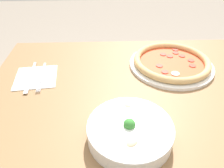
% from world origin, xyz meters
% --- Properties ---
extents(dining_table, '(1.21, 0.84, 0.77)m').
position_xyz_m(dining_table, '(0.00, 0.00, 0.66)').
color(dining_table, olive).
rests_on(dining_table, ground_plane).
extents(pizza, '(0.34, 0.34, 0.04)m').
position_xyz_m(pizza, '(-0.09, -0.18, 0.79)').
color(pizza, white).
rests_on(pizza, dining_table).
extents(bowl, '(0.23, 0.23, 0.07)m').
position_xyz_m(bowl, '(0.11, 0.18, 0.80)').
color(bowl, white).
rests_on(bowl, dining_table).
extents(napkin, '(0.17, 0.17, 0.00)m').
position_xyz_m(napkin, '(0.44, -0.12, 0.77)').
color(napkin, white).
rests_on(napkin, dining_table).
extents(fork, '(0.03, 0.19, 0.00)m').
position_xyz_m(fork, '(0.42, -0.12, 0.78)').
color(fork, silver).
rests_on(fork, napkin).
extents(knife, '(0.03, 0.21, 0.01)m').
position_xyz_m(knife, '(0.46, -0.13, 0.78)').
color(knife, silver).
rests_on(knife, napkin).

